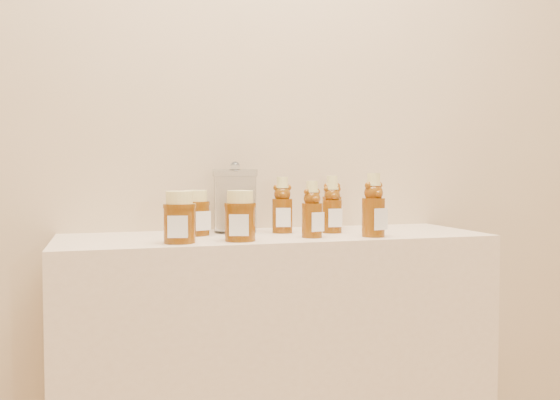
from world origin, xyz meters
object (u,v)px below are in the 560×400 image
object	(u,v)px
display_table	(276,390)
bear_bottle_front_left	(312,206)
glass_canister	(235,198)
honey_jar_left	(180,217)
bear_bottle_back_left	(282,201)

from	to	relation	value
display_table	bear_bottle_front_left	xyz separation A→B (m)	(0.08, -0.10, 0.54)
display_table	glass_canister	world-z (taller)	glass_canister
bear_bottle_front_left	honey_jar_left	world-z (taller)	bear_bottle_front_left
display_table	bear_bottle_back_left	bearing A→B (deg)	52.92
display_table	bear_bottle_front_left	bearing A→B (deg)	-52.18
bear_bottle_back_left	bear_bottle_front_left	world-z (taller)	bear_bottle_back_left
bear_bottle_back_left	honey_jar_left	world-z (taller)	bear_bottle_back_left
bear_bottle_back_left	bear_bottle_front_left	size ratio (longest dim) A/B	1.07
bear_bottle_back_left	bear_bottle_front_left	distance (m)	0.15
honey_jar_left	glass_canister	world-z (taller)	glass_canister
bear_bottle_front_left	honey_jar_left	distance (m)	0.36
bear_bottle_front_left	glass_canister	distance (m)	0.26
bear_bottle_front_left	glass_canister	size ratio (longest dim) A/B	0.86
display_table	bear_bottle_back_left	xyz separation A→B (m)	(0.03, 0.04, 0.54)
bear_bottle_front_left	bear_bottle_back_left	bearing A→B (deg)	91.95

